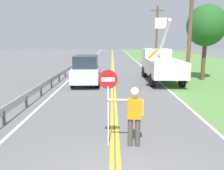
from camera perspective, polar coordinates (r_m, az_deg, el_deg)
The scene contains 13 objects.
grass_verge_right at distance 26.89m, azimuth 25.96°, elevation 3.33°, with size 16.00×110.00×0.01m, color #517F3D.
centerline_yellow_left at distance 24.21m, azimuth 0.14°, elevation 3.72°, with size 0.11×110.00×0.01m, color yellow.
centerline_yellow_right at distance 24.21m, azimuth 0.56°, elevation 3.72°, with size 0.11×110.00×0.01m, color yellow.
edge_line_right at distance 24.49m, azimuth 8.82°, elevation 3.67°, with size 0.12×110.00×0.01m, color silver.
edge_line_left at distance 24.47m, azimuth -8.13°, elevation 3.68°, with size 0.12×110.00×0.01m, color silver.
flagger_worker at distance 6.79m, azimuth 5.70°, elevation -7.05°, with size 1.09×0.27×1.83m.
stop_sign_paddle at distance 6.63m, azimuth -0.84°, elevation -1.49°, with size 0.56×0.04×2.33m.
utility_bucket_truck at distance 18.37m, azimuth 12.28°, elevation 5.43°, with size 2.73×6.83×4.92m.
oncoming_suv_nearest at distance 16.61m, azimuth -6.36°, elevation 3.87°, with size 2.03×4.66×2.10m.
utility_pole_near at distance 17.61m, azimuth 19.37°, elevation 14.45°, with size 1.80×0.28×8.33m.
utility_pole_mid at distance 32.11m, azimuth 11.37°, elevation 12.53°, with size 1.80×0.28×7.68m.
guardrail_left_shoulder at distance 19.05m, azimuth -12.34°, elevation 2.98°, with size 0.10×32.00×0.71m.
roadside_tree_verge at distance 19.60m, azimuth 22.88°, elevation 13.60°, with size 3.00×3.00×5.90m.
Camera 1 is at (-0.09, -4.00, 3.17)m, focal length 36.17 mm.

